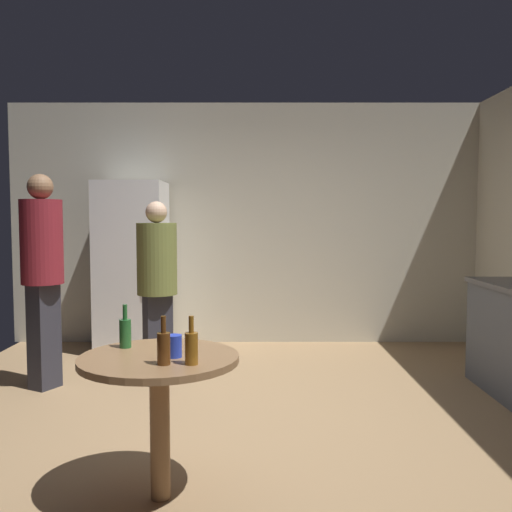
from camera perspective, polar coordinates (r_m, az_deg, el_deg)
name	(u,v)px	position (r m, az deg, el deg)	size (l,w,h in m)	color
ground_plane	(239,435)	(3.96, -1.75, -17.85)	(5.20, 5.20, 0.10)	#9E7C56
wall_back	(245,224)	(6.31, -1.10, 3.30)	(5.32, 0.06, 2.70)	beige
refrigerator	(131,267)	(6.05, -12.70, -1.09)	(0.70, 0.68, 1.80)	white
foreground_table	(158,376)	(2.88, -10.01, -12.05)	(0.80, 0.80, 0.73)	olive
beer_bottle_amber	(190,347)	(2.65, -6.76, -9.24)	(0.06, 0.06, 0.23)	#8C5919
beer_bottle_brown	(162,347)	(2.67, -9.58, -9.19)	(0.06, 0.06, 0.23)	#593314
beer_bottle_green	(124,332)	(3.04, -13.39, -7.59)	(0.06, 0.06, 0.23)	#26662D
plastic_cup_blue	(173,346)	(2.80, -8.55, -9.13)	(0.08, 0.08, 0.11)	blue
person_in_maroon_shirt	(41,263)	(4.91, -21.21, -0.71)	(0.46, 0.46, 1.78)	#2D2D38
person_in_olive_shirt	(156,278)	(4.81, -10.23, -2.25)	(0.46, 0.46, 1.56)	#2D2D38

